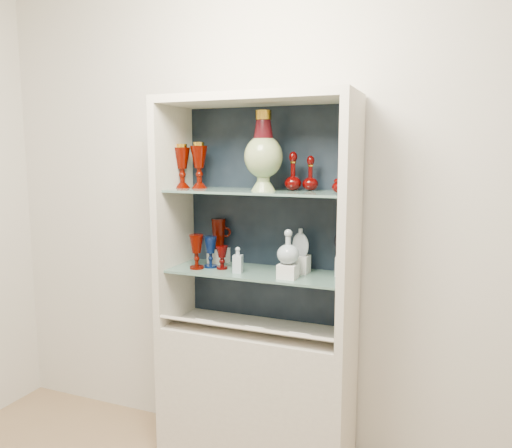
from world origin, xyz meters
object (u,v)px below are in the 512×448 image
at_px(cobalt_goblet, 211,252).
at_px(clear_round_decanter, 288,248).
at_px(ruby_goblet_tall, 197,252).
at_px(flat_flask, 300,242).
at_px(ruby_decanter_b, 310,172).
at_px(pedestal_lamp_left, 199,165).
at_px(enamel_urn, 263,151).
at_px(ruby_decanter_a, 293,169).
at_px(pedestal_lamp_right, 182,166).
at_px(lidded_bowl, 341,184).
at_px(ruby_goblet_small, 222,257).
at_px(ruby_pitcher, 219,234).
at_px(cameo_medallion, 345,243).
at_px(clear_square_bottle, 238,260).

bearing_deg(cobalt_goblet, clear_round_decanter, -8.73).
relative_size(ruby_goblet_tall, flat_flask, 1.28).
xyz_separation_m(ruby_decanter_b, clear_round_decanter, (-0.06, -0.15, -0.36)).
relative_size(pedestal_lamp_left, enamel_urn, 0.62).
relative_size(ruby_decanter_a, cobalt_goblet, 1.30).
bearing_deg(pedestal_lamp_right, lidded_bowl, -4.91).
distance_m(ruby_goblet_small, clear_round_decanter, 0.40).
xyz_separation_m(ruby_decanter_b, ruby_goblet_small, (-0.45, -0.09, -0.45)).
height_order(cobalt_goblet, ruby_pitcher, ruby_pitcher).
xyz_separation_m(pedestal_lamp_left, clear_round_decanter, (0.54, -0.10, -0.39)).
bearing_deg(ruby_goblet_small, ruby_pitcher, 122.22).
distance_m(enamel_urn, cobalt_goblet, 0.62).
distance_m(lidded_bowl, cobalt_goblet, 0.81).
distance_m(enamel_urn, cameo_medallion, 0.61).
distance_m(pedestal_lamp_left, ruby_decanter_a, 0.52).
bearing_deg(clear_square_bottle, clear_round_decanter, -2.72).
bearing_deg(cameo_medallion, pedestal_lamp_right, -168.36).
relative_size(pedestal_lamp_right, clear_round_decanter, 1.44).
height_order(pedestal_lamp_right, clear_square_bottle, pedestal_lamp_right).
bearing_deg(ruby_goblet_tall, ruby_goblet_small, 19.12).
bearing_deg(clear_round_decanter, enamel_urn, 159.98).
height_order(pedestal_lamp_left, flat_flask, pedestal_lamp_left).
xyz_separation_m(lidded_bowl, cobalt_goblet, (-0.71, 0.06, -0.38)).
distance_m(enamel_urn, flat_flask, 0.49).
height_order(pedestal_lamp_right, ruby_goblet_tall, pedestal_lamp_right).
relative_size(pedestal_lamp_left, clear_round_decanter, 1.50).
distance_m(enamel_urn, clear_square_bottle, 0.56).
xyz_separation_m(pedestal_lamp_right, ruby_goblet_tall, (0.12, -0.07, -0.45)).
distance_m(cobalt_goblet, clear_round_decanter, 0.47).
distance_m(enamel_urn, ruby_decanter_a, 0.17).
relative_size(pedestal_lamp_right, clear_square_bottle, 1.76).
bearing_deg(ruby_decanter_a, clear_square_bottle, -155.42).
distance_m(cobalt_goblet, ruby_pitcher, 0.15).
distance_m(pedestal_lamp_right, cobalt_goblet, 0.49).
relative_size(pedestal_lamp_left, cobalt_goblet, 1.46).
bearing_deg(clear_square_bottle, ruby_decanter_a, 24.58).
height_order(lidded_bowl, ruby_pitcher, lidded_bowl).
bearing_deg(clear_square_bottle, enamel_urn, 18.97).
height_order(cobalt_goblet, ruby_goblet_small, cobalt_goblet).
relative_size(cobalt_goblet, cameo_medallion, 1.23).
distance_m(ruby_decanter_b, flat_flask, 0.35).
relative_size(pedestal_lamp_right, ruby_decanter_b, 1.27).
distance_m(ruby_decanter_b, clear_square_bottle, 0.58).
xyz_separation_m(pedestal_lamp_right, ruby_pitcher, (0.16, 0.11, -0.37)).
bearing_deg(cameo_medallion, ruby_goblet_small, -164.23).
bearing_deg(pedestal_lamp_right, pedestal_lamp_left, 9.99).
height_order(cobalt_goblet, clear_round_decanter, clear_round_decanter).
distance_m(pedestal_lamp_left, ruby_goblet_tall, 0.46).
height_order(ruby_goblet_tall, ruby_pitcher, ruby_pitcher).
height_order(pedestal_lamp_right, ruby_goblet_small, pedestal_lamp_right).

